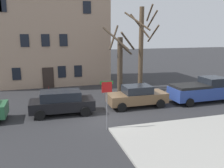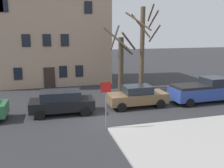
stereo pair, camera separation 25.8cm
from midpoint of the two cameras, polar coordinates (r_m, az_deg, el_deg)
The scene contains 9 objects.
ground_plane at distance 16.36m, azimuth -1.40°, elevation -8.09°, with size 120.00×120.00×0.00m, color #2D2D30.
building_main at distance 28.49m, azimuth -14.23°, elevation 12.54°, with size 13.14×7.06×11.82m.
tree_bare_near at distance 23.14m, azimuth 2.40°, elevation 5.57°, with size 3.14×2.88×6.24m.
tree_bare_mid at distance 24.50m, azimuth 7.54°, elevation 9.15°, with size 3.23×3.10×8.19m.
car_black_wagon at distance 17.39m, azimuth -11.25°, elevation -4.09°, with size 4.46×2.21×1.65m.
car_brown_sedan at distance 18.77m, azimuth 6.31°, elevation -2.84°, with size 4.52×2.03×1.64m.
pickup_truck_blue at distance 21.30m, azimuth 20.99°, elevation -1.40°, with size 5.51×2.28×1.98m.
street_sign_pole at distance 13.96m, azimuth -0.91°, elevation -2.90°, with size 0.76×0.07×2.92m.
bicycle_leaning at distance 21.96m, azimuth -13.49°, elevation -2.11°, with size 1.74×0.28×1.03m.
Camera 2 is at (-3.64, -14.90, 5.69)m, focal length 39.18 mm.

